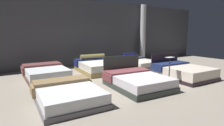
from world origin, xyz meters
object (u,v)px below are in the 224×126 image
at_px(bed_0, 68,94).
at_px(bed_2, 182,72).
at_px(price_sign, 169,74).
at_px(bed_4, 98,66).
at_px(support_pillar, 143,33).
at_px(bed_3, 46,73).
at_px(bed_1, 137,81).
at_px(bed_5, 137,63).

xyz_separation_m(bed_0, bed_2, (4.68, 0.10, 0.04)).
height_order(bed_0, price_sign, price_sign).
height_order(bed_0, bed_4, bed_4).
xyz_separation_m(bed_2, price_sign, (-1.19, -0.36, 0.12)).
bearing_deg(bed_4, support_pillar, 23.85).
relative_size(bed_0, bed_4, 0.89).
bearing_deg(bed_3, bed_1, -51.98).
relative_size(bed_0, bed_2, 0.96).
distance_m(bed_2, bed_5, 2.78).
relative_size(bed_0, bed_5, 0.97).
bearing_deg(bed_1, bed_0, -175.85).
distance_m(bed_3, support_pillar, 6.69).
height_order(bed_0, bed_2, bed_2).
distance_m(bed_2, support_pillar, 4.89).
bearing_deg(price_sign, bed_4, 109.77).
distance_m(bed_0, bed_3, 2.88).
xyz_separation_m(bed_3, price_sign, (3.45, -3.14, 0.14)).
height_order(bed_3, bed_5, bed_5).
distance_m(bed_0, bed_1, 2.31).
distance_m(bed_5, support_pillar, 2.77).
bearing_deg(bed_0, price_sign, -2.50).
relative_size(price_sign, support_pillar, 0.27).
distance_m(bed_4, bed_5, 2.30).
xyz_separation_m(bed_1, support_pillar, (4.06, 4.40, 1.52)).
xyz_separation_m(bed_0, bed_5, (4.66, 2.88, 0.01)).
xyz_separation_m(bed_0, bed_3, (0.04, 2.88, 0.02)).
bearing_deg(support_pillar, bed_1, -132.68).
xyz_separation_m(bed_1, bed_2, (2.37, 0.06, 0.02)).
relative_size(bed_2, bed_4, 0.92).
bearing_deg(support_pillar, bed_3, -166.15).
bearing_deg(price_sign, bed_0, 175.72).
bearing_deg(bed_2, support_pillar, 69.95).
distance_m(bed_0, bed_5, 5.48).
height_order(bed_1, bed_5, bed_1).
xyz_separation_m(bed_3, support_pillar, (6.33, 1.56, 1.52)).
height_order(bed_3, price_sign, price_sign).
distance_m(bed_3, price_sign, 4.67).
bearing_deg(bed_2, bed_5, 91.57).
relative_size(bed_0, bed_3, 0.94).
bearing_deg(bed_1, price_sign, -11.14).
relative_size(bed_4, bed_5, 1.09).
relative_size(bed_5, price_sign, 2.15).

